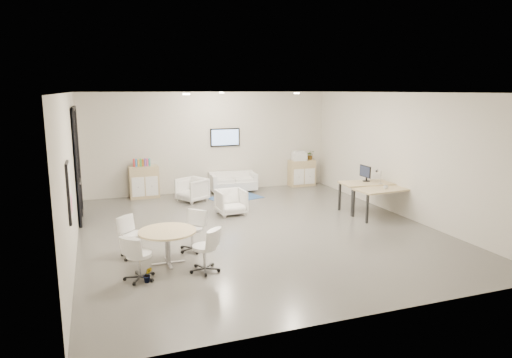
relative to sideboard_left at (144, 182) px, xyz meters
The scene contains 21 objects.
room_shell 4.89m from the sideboard_left, 63.18° to the right, with size 9.60×10.60×4.80m.
glass_door 2.70m from the sideboard_left, 136.07° to the right, with size 0.09×1.90×2.85m.
artwork 6.22m from the sideboard_left, 107.33° to the right, with size 0.05×0.54×1.04m.
wall_tv 2.94m from the sideboard_left, ahead, with size 0.98×0.06×0.58m.
ceiling_spots 4.76m from the sideboard_left, 60.30° to the right, with size 3.14×4.14×0.03m.
sideboard_left is the anchor object (origin of this frame).
sideboard_right 5.32m from the sideboard_left, ahead, with size 0.89×0.43×0.89m.
books 0.60m from the sideboard_left, behind, with size 0.50×0.14×0.22m.
printer 5.24m from the sideboard_left, ahead, with size 0.48×0.42×0.32m.
loveseat 2.81m from the sideboard_left, ahead, with size 1.49×0.79×0.55m.
blue_rug 2.83m from the sideboard_left, 20.08° to the right, with size 1.50×1.00×0.01m, color navy.
armchair_left 1.59m from the sideboard_left, 35.90° to the right, with size 0.74×0.70×0.77m, color silver.
armchair_right 3.36m from the sideboard_left, 54.28° to the right, with size 0.71×0.67×0.73m, color silver.
desk_rear 6.69m from the sideboard_left, 33.20° to the right, with size 1.60×0.92×0.80m.
desk_front 7.08m from the sideboard_left, 37.92° to the right, with size 1.54×0.87×0.77m.
monitor 6.59m from the sideboard_left, 32.30° to the right, with size 0.20×0.50×0.44m.
round_table 5.72m from the sideboard_left, 91.81° to the right, with size 1.09×1.09×0.66m.
meeting_chairs 5.72m from the sideboard_left, 91.81° to the right, with size 1.99×1.99×0.82m.
plant_cabinet 5.68m from the sideboard_left, ahead, with size 0.28×0.31×0.25m, color #3F7F3F.
plant_floor 6.51m from the sideboard_left, 95.74° to the right, with size 0.15×0.28×0.12m, color #3F7F3F.
cup 7.13m from the sideboard_left, 38.42° to the right, with size 0.12×0.09×0.12m, color white.
Camera 1 is at (-3.53, -9.77, 3.25)m, focal length 32.00 mm.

